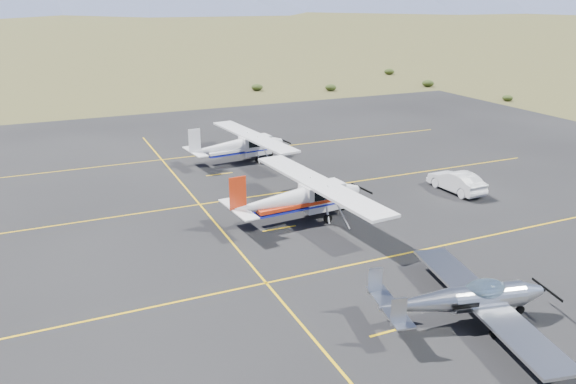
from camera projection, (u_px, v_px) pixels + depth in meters
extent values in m
plane|color=#383D1C|center=(404.00, 277.00, 25.71)|extent=(1600.00, 1600.00, 0.00)
cube|color=black|center=(331.00, 223.00, 31.74)|extent=(72.00, 72.00, 0.02)
cube|color=silver|center=(483.00, 301.00, 22.06)|extent=(3.45, 9.74, 0.13)
ellipsoid|color=#99BFD8|center=(485.00, 290.00, 21.90)|extent=(1.92, 1.34, 0.88)
cube|color=silver|center=(390.00, 306.00, 21.16)|extent=(1.38, 3.29, 0.06)
cube|color=silver|center=(399.00, 312.00, 19.89)|extent=(0.59, 0.18, 1.07)
cube|color=silver|center=(375.00, 281.00, 22.05)|extent=(0.59, 0.18, 1.07)
cylinder|color=black|center=(520.00, 310.00, 22.61)|extent=(0.38, 0.17, 0.36)
cylinder|color=black|center=(495.00, 333.00, 21.03)|extent=(0.44, 0.20, 0.43)
cylinder|color=black|center=(461.00, 299.00, 23.39)|extent=(0.44, 0.20, 0.43)
cube|color=silver|center=(322.00, 196.00, 32.56)|extent=(2.58, 1.50, 1.52)
cube|color=silver|center=(319.00, 184.00, 32.20)|extent=(2.77, 12.52, 0.16)
cube|color=black|center=(322.00, 191.00, 32.46)|extent=(1.91, 1.49, 0.62)
cube|color=red|center=(300.00, 202.00, 31.93)|extent=(5.73, 1.78, 0.20)
cube|color=red|center=(238.00, 193.00, 29.80)|extent=(0.96, 0.16, 1.81)
cube|color=silver|center=(238.00, 209.00, 30.10)|extent=(1.14, 3.67, 0.07)
cylinder|color=black|center=(343.00, 207.00, 33.55)|extent=(0.41, 0.15, 0.41)
cylinder|color=black|center=(328.00, 219.00, 31.74)|extent=(0.51, 0.19, 0.50)
cylinder|color=black|center=(306.00, 206.00, 33.70)|extent=(0.51, 0.19, 0.50)
cube|color=white|center=(255.00, 145.00, 43.98)|extent=(2.46, 1.47, 1.44)
cube|color=white|center=(253.00, 136.00, 43.63)|extent=(2.92, 11.81, 0.15)
cube|color=black|center=(255.00, 141.00, 43.88)|extent=(1.83, 1.44, 0.58)
cube|color=white|center=(239.00, 149.00, 43.35)|extent=(5.42, 1.81, 0.19)
cube|color=white|center=(195.00, 140.00, 41.26)|extent=(0.91, 0.17, 1.70)
cube|color=white|center=(195.00, 152.00, 41.54)|extent=(1.16, 3.47, 0.06)
cylinder|color=black|center=(271.00, 154.00, 44.94)|extent=(0.39, 0.15, 0.38)
cylinder|color=black|center=(258.00, 160.00, 43.20)|extent=(0.48, 0.19, 0.47)
cylinder|color=black|center=(246.00, 153.00, 45.02)|extent=(0.48, 0.19, 0.47)
imported|color=silver|center=(456.00, 181.00, 36.69)|extent=(1.66, 4.27, 1.39)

